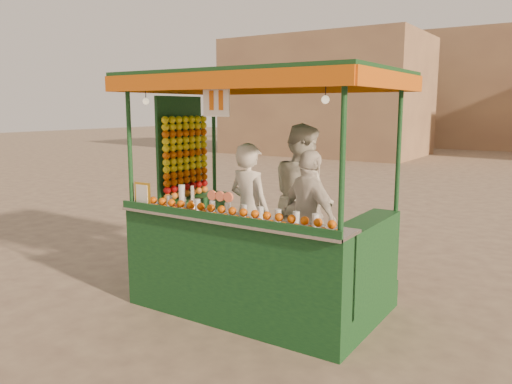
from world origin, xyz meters
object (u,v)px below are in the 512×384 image
Objects in this scene: vendor_right at (309,218)px; juice_cart at (251,235)px; vendor_middle at (303,197)px; vendor_left at (249,211)px.

juice_cart is at bearing 50.57° from vendor_right.
vendor_middle is (0.29, 0.80, 0.37)m from juice_cart.
juice_cart is 1.92× the size of vendor_right.
vendor_middle is at bearing 70.34° from juice_cart.
vendor_middle is at bearing -29.10° from vendor_right.
vendor_left is (-0.11, 0.13, 0.26)m from juice_cart.
juice_cart is 0.93m from vendor_middle.
juice_cart is 0.74m from vendor_right.
vendor_left is at bearing 100.69° from vendor_middle.
vendor_left is 0.79m from vendor_middle.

